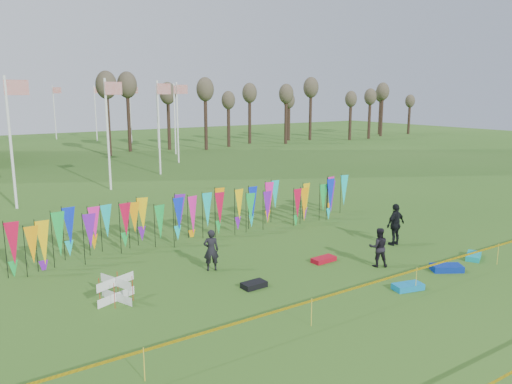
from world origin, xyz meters
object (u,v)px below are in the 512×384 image
person_left (211,250)px  box_kite (116,289)px  kite_bag_black (254,285)px  person_mid (378,247)px  kite_bag_red (324,259)px  person_right (395,224)px  kite_bag_teal (474,256)px  kite_bag_blue (447,268)px  kite_bag_turquoise (408,287)px

person_left → box_kite: bearing=35.7°
person_left → kite_bag_black: 2.60m
box_kite → person_mid: person_mid is taller
kite_bag_red → person_mid: bearing=-48.2°
person_right → kite_bag_black: 8.43m
kite_bag_teal → kite_bag_blue: bearing=-172.6°
kite_bag_blue → kite_bag_red: size_ratio=1.12×
box_kite → kite_bag_blue: bearing=-20.2°
person_right → kite_bag_blue: bearing=70.8°
person_mid → kite_bag_red: bearing=-14.4°
kite_bag_red → kite_bag_black: 4.08m
kite_bag_turquoise → kite_bag_red: 4.02m
person_right → kite_bag_black: person_right is taller
box_kite → kite_bag_black: box_kite is taller
person_mid → kite_bag_red: 2.33m
box_kite → person_mid: size_ratio=0.54×
person_left → kite_bag_blue: (7.79, -5.31, -0.72)m
person_mid → kite_bag_blue: 2.77m
person_mid → kite_bag_red: size_ratio=1.52×
person_mid → person_right: (2.86, 1.61, 0.17)m
person_left → kite_bag_blue: size_ratio=1.41×
person_mid → kite_bag_turquoise: size_ratio=1.50×
kite_bag_blue → kite_bag_red: kite_bag_blue is taller
person_left → kite_bag_teal: person_left is taller
person_left → person_mid: (5.91, -3.39, -0.03)m
person_mid → kite_bag_blue: (1.88, -1.92, -0.69)m
person_left → kite_bag_red: bearing=-177.8°
box_kite → person_left: (4.18, 0.90, 0.40)m
person_left → person_right: person_right is taller
box_kite → kite_bag_turquoise: box_kite is taller
person_left → kite_bag_turquoise: 7.61m
person_left → kite_bag_teal: (10.07, -5.01, -0.74)m
kite_bag_teal → person_mid: bearing=158.6°
person_left → kite_bag_black: (0.42, -2.46, -0.74)m
box_kite → kite_bag_turquoise: bearing=-27.8°
kite_bag_turquoise → kite_bag_blue: size_ratio=0.91×
person_mid → person_right: person_right is taller
kite_bag_blue → kite_bag_black: 7.90m
kite_bag_turquoise → person_left: bearing=131.0°
person_right → kite_bag_black: (-8.35, -0.67, -0.88)m
box_kite → person_left: bearing=12.2°
person_right → kite_bag_blue: size_ratio=1.65×
box_kite → kite_bag_red: box_kite is taller
kite_bag_red → kite_bag_teal: 6.52m
person_right → kite_bag_teal: size_ratio=1.75×
kite_bag_turquoise → kite_bag_black: size_ratio=1.21×
person_right → kite_bag_red: (-4.34, 0.05, -0.89)m
kite_bag_red → kite_bag_black: kite_bag_black is taller
kite_bag_turquoise → kite_bag_black: kite_bag_turquoise is taller
kite_bag_teal → person_right: bearing=111.7°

